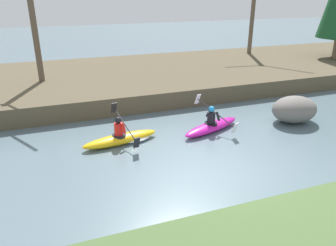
# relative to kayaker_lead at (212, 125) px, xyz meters

# --- Properties ---
(ground_plane) EXTENTS (90.00, 90.00, 0.00)m
(ground_plane) POSITION_rel_kayaker_lead_xyz_m (-1.21, -2.77, -0.22)
(ground_plane) COLOR slate
(riverbank_far) EXTENTS (44.00, 9.21, 0.82)m
(riverbank_far) POSITION_rel_kayaker_lead_xyz_m (-1.21, 7.27, 0.19)
(riverbank_far) COLOR brown
(riverbank_far) RESTS_ON ground
(bare_tree_upstream) EXTENTS (3.35, 3.31, 6.05)m
(bare_tree_upstream) POSITION_rel_kayaker_lead_xyz_m (-5.91, 6.76, 3.45)
(bare_tree_upstream) COLOR brown
(bare_tree_upstream) RESTS_ON riverbank_far
(bare_tree_mid_upstream) EXTENTS (3.77, 3.72, 6.85)m
(bare_tree_mid_upstream) POSITION_rel_kayaker_lead_xyz_m (7.87, 9.78, 3.82)
(bare_tree_mid_upstream) COLOR brown
(bare_tree_mid_upstream) RESTS_ON riverbank_far
(kayaker_lead) EXTENTS (2.74, 2.00, 1.20)m
(kayaker_lead) POSITION_rel_kayaker_lead_xyz_m (0.00, 0.00, 0.00)
(kayaker_lead) COLOR #C61999
(kayaker_lead) RESTS_ON ground
(kayaker_middle) EXTENTS (2.79, 2.06, 1.20)m
(kayaker_middle) POSITION_rel_kayaker_lead_xyz_m (-3.38, 0.11, -0.02)
(kayaker_middle) COLOR yellow
(kayaker_middle) RESTS_ON ground
(boulder_midstream) EXTENTS (1.87, 1.46, 1.06)m
(boulder_midstream) POSITION_rel_kayaker_lead_xyz_m (3.52, -0.28, 0.31)
(boulder_midstream) COLOR slate
(boulder_midstream) RESTS_ON ground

